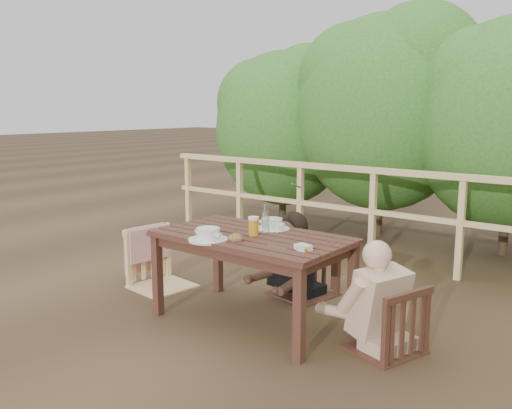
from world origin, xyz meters
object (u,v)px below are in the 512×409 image
Objects in this scene: diner_right at (392,264)px; beer_glass at (254,227)px; chair_far at (304,240)px; soup_far at (272,224)px; woman at (305,230)px; bottle at (265,220)px; butter_tub at (303,248)px; table at (252,279)px; chair_right at (386,288)px; bread_roll at (236,238)px; chair_left at (161,234)px; tumbler at (237,241)px; soup_near at (208,234)px.

diner_right is 1.04m from beer_glass.
diner_right reaches higher than chair_far.
soup_far is (0.01, -0.48, 0.22)m from chair_far.
chair_far is 0.85× the size of woman.
butter_tub is at bearing -24.25° from bottle.
diner_right reaches higher than woman.
soup_far reaches higher than table.
chair_right is 1.09m from bread_roll.
chair_left reaches higher than butter_tub.
soup_far is (-1.05, 0.11, 0.11)m from diner_right.
bottle reaches higher than tumbler.
chair_right is at bearing 158.81° from woman.
woman is 1.23m from diner_right.
bottle reaches higher than beer_glass.
diner_right is (1.07, -0.61, 0.03)m from woman.
chair_right is 1.21m from woman.
bottle is at bearing 84.76° from bread_roll.
soup_far is 1.82× the size of beer_glass.
woman is (0.00, 0.02, 0.08)m from chair_far.
butter_tub is at bearing -92.07° from chair_left.
tumbler is at bearing -74.04° from beer_glass.
soup_near is (-0.14, -1.04, 0.22)m from chair_far.
soup_near reaches higher than table.
soup_near is 0.72m from butter_tub.
chair_left is 1.19m from beer_glass.
soup_far is (-0.01, 0.26, 0.38)m from table.
beer_glass is 1.90× the size of tumbler.
chair_left is 8.87× the size of bread_roll.
diner_right is 1.00m from bottle.
diner_right is (1.07, -0.59, 0.12)m from chair_far.
chair_left reaches higher than table.
table is 0.51m from soup_near.
bottle is 2.09× the size of butter_tub.
chair_right reaches higher than tumbler.
chair_left is at bearing 163.97° from bread_roll.
chair_far is at bearing -54.41° from chair_left.
table is 17.85× the size of tumbler.
tumbler is at bearing -82.80° from bottle.
bread_roll is at bearing 22.56° from soup_near.
woman is (-1.04, 0.61, 0.13)m from chair_right.
diner_right is at bearing -19.67° from chair_far.
woman is 1.08m from soup_near.
soup_far is at bearing 101.80° from tumbler.
beer_glass is 0.11m from bottle.
woman is 4.10× the size of soup_far.
chair_far is at bearing 96.97° from bottle.
woman is 0.71m from bottle.
woman is 10.14× the size of bread_roll.
woman is (1.12, 0.65, 0.07)m from chair_left.
chair_left is 3.58× the size of soup_far.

